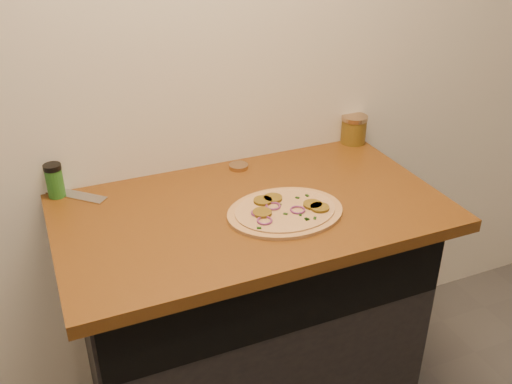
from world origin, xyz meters
name	(u,v)px	position (x,y,z in m)	size (l,w,h in m)	color
cabinet	(249,316)	(0.00, 1.45, 0.43)	(1.10, 0.60, 0.86)	black
countertop	(251,211)	(0.00, 1.42, 0.88)	(1.20, 0.70, 0.04)	brown
pizza	(285,211)	(0.08, 1.34, 0.91)	(0.36, 0.36, 0.02)	tan
chefs_knife	(50,189)	(-0.57, 1.77, 0.91)	(0.28, 0.27, 0.02)	#B7BAC1
mason_jar_lid	(239,166)	(0.06, 1.68, 0.91)	(0.07, 0.07, 0.01)	tan
salsa_jar	(354,129)	(0.55, 1.72, 0.95)	(0.10, 0.10, 0.11)	maroon
spice_shaker	(55,180)	(-0.55, 1.72, 0.96)	(0.06, 0.06, 0.11)	#23601E
flour_spill	(308,204)	(0.17, 1.36, 0.90)	(0.16, 0.16, 0.00)	white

